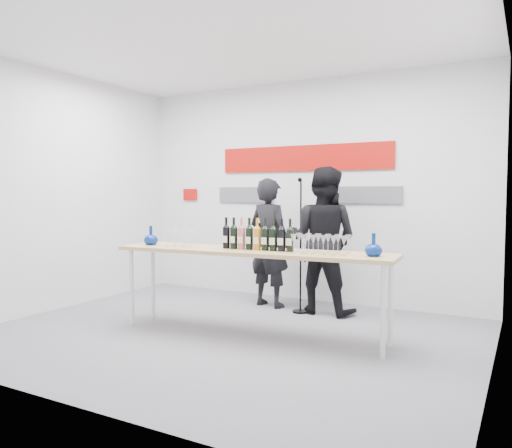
% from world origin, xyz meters
% --- Properties ---
extents(ground, '(5.00, 5.00, 0.00)m').
position_xyz_m(ground, '(0.00, 0.00, 0.00)').
color(ground, slate).
rests_on(ground, ground).
extents(back_wall, '(5.00, 0.04, 3.00)m').
position_xyz_m(back_wall, '(0.00, 2.00, 1.50)').
color(back_wall, silver).
rests_on(back_wall, ground).
extents(signage, '(3.38, 0.02, 0.79)m').
position_xyz_m(signage, '(-0.06, 1.97, 1.81)').
color(signage, '#A80D07').
rests_on(signage, back_wall).
extents(tasting_table, '(3.00, 0.81, 0.89)m').
position_xyz_m(tasting_table, '(0.23, 0.12, 0.82)').
color(tasting_table, '#DEBD77').
rests_on(tasting_table, ground).
extents(wine_bottles, '(0.80, 0.13, 0.33)m').
position_xyz_m(wine_bottles, '(0.29, 0.14, 1.05)').
color(wine_bottles, black).
rests_on(wine_bottles, tasting_table).
extents(decanter_left, '(0.16, 0.16, 0.21)m').
position_xyz_m(decanter_left, '(-1.02, 0.02, 1.00)').
color(decanter_left, navy).
rests_on(decanter_left, tasting_table).
extents(decanter_right, '(0.16, 0.16, 0.21)m').
position_xyz_m(decanter_right, '(1.48, 0.21, 1.00)').
color(decanter_right, navy).
rests_on(decanter_right, tasting_table).
extents(glasses_left, '(0.38, 0.24, 0.18)m').
position_xyz_m(glasses_left, '(-0.62, 0.04, 0.98)').
color(glasses_left, silver).
rests_on(glasses_left, tasting_table).
extents(glasses_right, '(0.57, 0.26, 0.18)m').
position_xyz_m(glasses_right, '(0.97, 0.18, 0.98)').
color(glasses_right, silver).
rests_on(glasses_right, tasting_table).
extents(presenter_left, '(0.67, 0.51, 1.66)m').
position_xyz_m(presenter_left, '(-0.21, 1.38, 0.83)').
color(presenter_left, black).
rests_on(presenter_left, ground).
extents(presenter_right, '(0.90, 0.72, 1.79)m').
position_xyz_m(presenter_right, '(0.53, 1.40, 0.90)').
color(presenter_right, black).
rests_on(presenter_right, ground).
extents(mic_stand, '(0.19, 0.19, 1.66)m').
position_xyz_m(mic_stand, '(0.29, 1.25, 0.51)').
color(mic_stand, black).
rests_on(mic_stand, ground).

